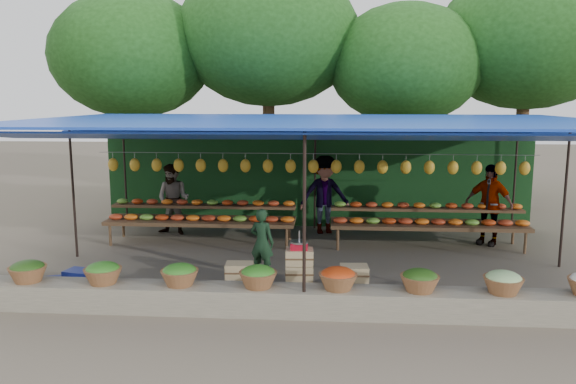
# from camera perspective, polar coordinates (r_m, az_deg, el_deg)

# --- Properties ---
(ground) EXTENTS (60.00, 60.00, 0.00)m
(ground) POSITION_cam_1_polar(r_m,az_deg,el_deg) (11.27, 2.31, -7.06)
(ground) COLOR #615A47
(ground) RESTS_ON ground
(stone_curb) EXTENTS (10.60, 0.55, 0.40)m
(stone_curb) POSITION_cam_1_polar(r_m,az_deg,el_deg) (8.60, 1.67, -11.01)
(stone_curb) COLOR #676453
(stone_curb) RESTS_ON ground
(stall_canopy) EXTENTS (10.80, 6.60, 2.82)m
(stall_canopy) POSITION_cam_1_polar(r_m,az_deg,el_deg) (10.88, 2.42, 6.66)
(stall_canopy) COLOR black
(stall_canopy) RESTS_ON ground
(produce_baskets) EXTENTS (8.98, 0.58, 0.34)m
(produce_baskets) POSITION_cam_1_polar(r_m,az_deg,el_deg) (8.48, 1.00, -8.69)
(produce_baskets) COLOR brown
(produce_baskets) RESTS_ON stone_curb
(netting_backdrop) EXTENTS (10.60, 0.06, 2.50)m
(netting_backdrop) POSITION_cam_1_polar(r_m,az_deg,el_deg) (14.09, 2.79, 1.49)
(netting_backdrop) COLOR #184319
(netting_backdrop) RESTS_ON ground
(tree_row) EXTENTS (16.51, 5.50, 7.12)m
(tree_row) POSITION_cam_1_polar(r_m,az_deg,el_deg) (16.95, 4.91, 14.52)
(tree_row) COLOR #381D14
(tree_row) RESTS_ON ground
(fruit_table_left) EXTENTS (4.21, 0.95, 0.93)m
(fruit_table_left) POSITION_cam_1_polar(r_m,az_deg,el_deg) (12.75, -8.73, -2.40)
(fruit_table_left) COLOR #432D1B
(fruit_table_left) RESTS_ON ground
(fruit_table_right) EXTENTS (4.21, 0.95, 0.93)m
(fruit_table_right) POSITION_cam_1_polar(r_m,az_deg,el_deg) (12.61, 14.02, -2.71)
(fruit_table_right) COLOR #432D1B
(fruit_table_right) RESTS_ON ground
(crate_counter) EXTENTS (2.37, 0.37, 0.77)m
(crate_counter) POSITION_cam_1_polar(r_m,az_deg,el_deg) (9.37, 0.99, -8.54)
(crate_counter) COLOR tan
(crate_counter) RESTS_ON ground
(weighing_scale) EXTENTS (0.30, 0.30, 0.31)m
(weighing_scale) POSITION_cam_1_polar(r_m,az_deg,el_deg) (9.22, 1.16, -5.39)
(weighing_scale) COLOR #B60E22
(weighing_scale) RESTS_ON crate_counter
(vendor_seated) EXTENTS (0.53, 0.43, 1.25)m
(vendor_seated) POSITION_cam_1_polar(r_m,az_deg,el_deg) (10.24, -2.66, -5.13)
(vendor_seated) COLOR #19371F
(vendor_seated) RESTS_ON ground
(customer_left) EXTENTS (0.93, 0.78, 1.68)m
(customer_left) POSITION_cam_1_polar(r_m,az_deg,el_deg) (13.57, -11.56, -0.74)
(customer_left) COLOR slate
(customer_left) RESTS_ON ground
(customer_mid) EXTENTS (1.33, 0.93, 1.87)m
(customer_mid) POSITION_cam_1_polar(r_m,az_deg,el_deg) (13.44, 3.74, -0.27)
(customer_mid) COLOR slate
(customer_mid) RESTS_ON ground
(customer_right) EXTENTS (1.12, 0.96, 1.80)m
(customer_right) POSITION_cam_1_polar(r_m,az_deg,el_deg) (13.12, 19.72, -1.21)
(customer_right) COLOR slate
(customer_right) RESTS_ON ground
(blue_crate_front) EXTENTS (0.68, 0.60, 0.34)m
(blue_crate_front) POSITION_cam_1_polar(r_m,az_deg,el_deg) (9.96, -23.68, -9.11)
(blue_crate_front) COLOR navy
(blue_crate_front) RESTS_ON ground
(blue_crate_back) EXTENTS (0.55, 0.44, 0.29)m
(blue_crate_back) POSITION_cam_1_polar(r_m,az_deg,el_deg) (10.43, -20.36, -8.21)
(blue_crate_back) COLOR navy
(blue_crate_back) RESTS_ON ground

